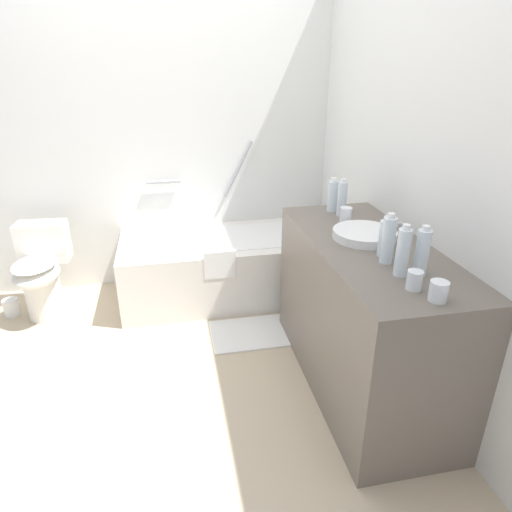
{
  "coord_description": "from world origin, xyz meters",
  "views": [
    {
      "loc": [
        0.06,
        -2.15,
        1.74
      ],
      "look_at": [
        0.55,
        0.27,
        0.64
      ],
      "focal_mm": 31.35,
      "sensor_mm": 36.0,
      "label": 1
    }
  ],
  "objects_px": {
    "bath_mat": "(258,332)",
    "water_bottle_5": "(333,196)",
    "water_bottle_2": "(385,238)",
    "toilet_paper_roll": "(11,307)",
    "drinking_glass_2": "(346,216)",
    "toilet": "(41,271)",
    "water_bottle_0": "(342,199)",
    "bathtub": "(227,264)",
    "sink_faucet": "(399,230)",
    "water_bottle_4": "(388,240)",
    "sink_basin": "(364,234)",
    "drinking_glass_0": "(438,291)",
    "water_bottle_3": "(422,252)",
    "water_bottle_1": "(403,252)",
    "drinking_glass_1": "(415,280)"
  },
  "relations": [
    {
      "from": "toilet",
      "to": "sink_faucet",
      "type": "height_order",
      "value": "sink_faucet"
    },
    {
      "from": "bath_mat",
      "to": "water_bottle_5",
      "type": "bearing_deg",
      "value": -2.66
    },
    {
      "from": "water_bottle_2",
      "to": "water_bottle_4",
      "type": "bearing_deg",
      "value": -108.93
    },
    {
      "from": "water_bottle_2",
      "to": "water_bottle_3",
      "type": "xyz_separation_m",
      "value": [
        0.06,
        -0.23,
        0.02
      ]
    },
    {
      "from": "water_bottle_3",
      "to": "water_bottle_5",
      "type": "xyz_separation_m",
      "value": [
        -0.06,
        0.94,
        -0.01
      ]
    },
    {
      "from": "toilet",
      "to": "water_bottle_4",
      "type": "xyz_separation_m",
      "value": [
        1.92,
        -1.39,
        0.63
      ]
    },
    {
      "from": "sink_faucet",
      "to": "toilet",
      "type": "bearing_deg",
      "value": 153.17
    },
    {
      "from": "bathtub",
      "to": "drinking_glass_1",
      "type": "distance_m",
      "value": 1.89
    },
    {
      "from": "sink_faucet",
      "to": "water_bottle_2",
      "type": "relative_size",
      "value": 0.77
    },
    {
      "from": "drinking_glass_2",
      "to": "water_bottle_5",
      "type": "bearing_deg",
      "value": 87.54
    },
    {
      "from": "bathtub",
      "to": "toilet_paper_roll",
      "type": "relative_size",
      "value": 12.61
    },
    {
      "from": "water_bottle_0",
      "to": "water_bottle_2",
      "type": "distance_m",
      "value": 0.62
    },
    {
      "from": "toilet",
      "to": "toilet_paper_roll",
      "type": "xyz_separation_m",
      "value": [
        -0.26,
        0.01,
        -0.28
      ]
    },
    {
      "from": "water_bottle_5",
      "to": "bath_mat",
      "type": "relative_size",
      "value": 0.33
    },
    {
      "from": "bathtub",
      "to": "sink_faucet",
      "type": "height_order",
      "value": "bathtub"
    },
    {
      "from": "water_bottle_2",
      "to": "drinking_glass_0",
      "type": "distance_m",
      "value": 0.46
    },
    {
      "from": "sink_basin",
      "to": "water_bottle_1",
      "type": "distance_m",
      "value": 0.45
    },
    {
      "from": "bathtub",
      "to": "drinking_glass_0",
      "type": "bearing_deg",
      "value": -71.66
    },
    {
      "from": "water_bottle_0",
      "to": "water_bottle_1",
      "type": "relative_size",
      "value": 0.96
    },
    {
      "from": "water_bottle_4",
      "to": "drinking_glass_2",
      "type": "bearing_deg",
      "value": 88.68
    },
    {
      "from": "sink_faucet",
      "to": "water_bottle_4",
      "type": "xyz_separation_m",
      "value": [
        -0.23,
        -0.31,
        0.08
      ]
    },
    {
      "from": "bathtub",
      "to": "water_bottle_2",
      "type": "xyz_separation_m",
      "value": [
        0.59,
        -1.34,
        0.69
      ]
    },
    {
      "from": "water_bottle_2",
      "to": "drinking_glass_1",
      "type": "height_order",
      "value": "water_bottle_2"
    },
    {
      "from": "water_bottle_5",
      "to": "water_bottle_4",
      "type": "bearing_deg",
      "value": -91.68
    },
    {
      "from": "water_bottle_2",
      "to": "toilet_paper_roll",
      "type": "height_order",
      "value": "water_bottle_2"
    },
    {
      "from": "sink_basin",
      "to": "drinking_glass_0",
      "type": "distance_m",
      "value": 0.68
    },
    {
      "from": "water_bottle_0",
      "to": "water_bottle_4",
      "type": "bearing_deg",
      "value": -94.01
    },
    {
      "from": "water_bottle_0",
      "to": "drinking_glass_2",
      "type": "height_order",
      "value": "water_bottle_0"
    },
    {
      "from": "water_bottle_2",
      "to": "water_bottle_4",
      "type": "distance_m",
      "value": 0.09
    },
    {
      "from": "drinking_glass_2",
      "to": "water_bottle_1",
      "type": "bearing_deg",
      "value": -91.06
    },
    {
      "from": "water_bottle_0",
      "to": "drinking_glass_2",
      "type": "relative_size",
      "value": 2.24
    },
    {
      "from": "water_bottle_4",
      "to": "bath_mat",
      "type": "xyz_separation_m",
      "value": [
        -0.44,
        0.81,
        -0.97
      ]
    },
    {
      "from": "water_bottle_3",
      "to": "drinking_glass_2",
      "type": "xyz_separation_m",
      "value": [
        -0.07,
        0.68,
        -0.06
      ]
    },
    {
      "from": "toilet",
      "to": "water_bottle_3",
      "type": "xyz_separation_m",
      "value": [
        2.0,
        -1.54,
        0.63
      ]
    },
    {
      "from": "drinking_glass_2",
      "to": "water_bottle_3",
      "type": "bearing_deg",
      "value": -83.89
    },
    {
      "from": "toilet",
      "to": "drinking_glass_2",
      "type": "distance_m",
      "value": 2.19
    },
    {
      "from": "bathtub",
      "to": "drinking_glass_2",
      "type": "height_order",
      "value": "bathtub"
    },
    {
      "from": "drinking_glass_2",
      "to": "toilet",
      "type": "bearing_deg",
      "value": 156.04
    },
    {
      "from": "sink_basin",
      "to": "drinking_glass_1",
      "type": "relative_size",
      "value": 4.04
    },
    {
      "from": "toilet_paper_roll",
      "to": "water_bottle_3",
      "type": "bearing_deg",
      "value": -34.49
    },
    {
      "from": "water_bottle_1",
      "to": "drinking_glass_0",
      "type": "relative_size",
      "value": 2.83
    },
    {
      "from": "water_bottle_1",
      "to": "water_bottle_3",
      "type": "distance_m",
      "value": 0.09
    },
    {
      "from": "water_bottle_0",
      "to": "toilet_paper_roll",
      "type": "distance_m",
      "value": 2.5
    },
    {
      "from": "water_bottle_0",
      "to": "water_bottle_1",
      "type": "distance_m",
      "value": 0.83
    },
    {
      "from": "sink_basin",
      "to": "water_bottle_5",
      "type": "distance_m",
      "value": 0.49
    },
    {
      "from": "water_bottle_0",
      "to": "water_bottle_1",
      "type": "height_order",
      "value": "water_bottle_1"
    },
    {
      "from": "water_bottle_5",
      "to": "bath_mat",
      "type": "height_order",
      "value": "water_bottle_5"
    },
    {
      "from": "drinking_glass_1",
      "to": "bathtub",
      "type": "bearing_deg",
      "value": 108.1
    },
    {
      "from": "sink_basin",
      "to": "toilet_paper_roll",
      "type": "xyz_separation_m",
      "value": [
        -2.2,
        1.1,
        -0.82
      ]
    },
    {
      "from": "water_bottle_5",
      "to": "drinking_glass_0",
      "type": "distance_m",
      "value": 1.16
    }
  ]
}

